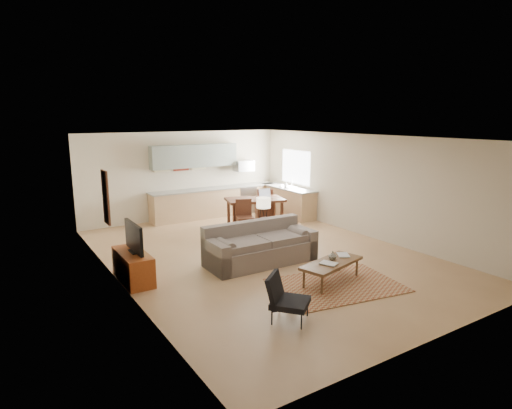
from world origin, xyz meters
TOP-DOWN VIEW (x-y plane):
  - room at (0.00, 0.00)m, footprint 9.00×9.00m
  - kitchen_counter_back at (0.90, 4.18)m, footprint 4.26×0.64m
  - kitchen_counter_right at (2.93, 3.00)m, footprint 0.64×2.26m
  - kitchen_range at (2.00, 4.18)m, footprint 0.62×0.62m
  - kitchen_microwave at (2.00, 4.20)m, footprint 0.62×0.40m
  - upper_cabinets at (0.30, 4.33)m, footprint 2.80×0.34m
  - window_right at (3.23, 3.00)m, footprint 0.02×1.40m
  - wall_art_left at (-3.21, 0.90)m, footprint 0.06×0.42m
  - triptych at (-0.10, 4.47)m, footprint 1.70×0.04m
  - rug at (0.19, -2.26)m, footprint 2.59×2.00m
  - sofa at (-0.32, -0.40)m, footprint 2.53×1.12m
  - coffee_table at (0.21, -2.08)m, footprint 1.51×0.90m
  - book_a at (-0.04, -2.20)m, footprint 0.46×0.48m
  - book_b at (0.56, -1.87)m, footprint 0.49×0.50m
  - vase at (0.31, -1.99)m, footprint 0.21×0.21m
  - armchair at (-1.40, -2.91)m, footprint 0.91×0.91m
  - tv_credenza at (-2.99, 0.06)m, footprint 0.48×1.26m
  - tv at (-2.94, 0.06)m, footprint 0.10×0.97m
  - console_table at (0.32, 0.47)m, footprint 0.70×0.57m
  - table_lamp at (0.32, 0.47)m, footprint 0.41×0.41m
  - dining_table at (1.27, 2.35)m, footprint 1.82×1.35m
  - dining_chair_near at (0.60, 1.81)m, footprint 0.58×0.59m
  - dining_chair_far at (1.93, 2.90)m, footprint 0.63×0.64m
  - laptop at (1.59, 2.24)m, footprint 0.39×0.31m
  - soap_bottle at (2.83, 2.97)m, footprint 0.12×0.12m

SIDE VIEW (x-z plane):
  - rug at x=0.19m, z-range 0.00..0.02m
  - coffee_table at x=0.21m, z-range 0.00..0.42m
  - tv_credenza at x=-2.99m, z-range 0.00..0.58m
  - console_table at x=0.32m, z-range 0.00..0.70m
  - armchair at x=-1.40m, z-range 0.00..0.74m
  - dining_table at x=1.27m, z-range 0.00..0.83m
  - book_b at x=0.56m, z-range 0.42..0.44m
  - book_a at x=-0.04m, z-range 0.42..0.45m
  - sofa at x=-0.32m, z-range 0.00..0.88m
  - kitchen_range at x=2.00m, z-range 0.00..0.90m
  - kitchen_counter_back at x=0.90m, z-range 0.00..0.92m
  - kitchen_counter_right at x=2.93m, z-range 0.00..0.92m
  - dining_chair_near at x=0.60m, z-range 0.00..0.94m
  - dining_chair_far at x=1.93m, z-range 0.00..1.00m
  - vase at x=0.31m, z-range 0.42..0.59m
  - tv at x=-2.94m, z-range 0.58..1.16m
  - laptop at x=1.59m, z-range 0.83..1.09m
  - table_lamp at x=0.32m, z-range 0.70..1.27m
  - soap_bottle at x=2.83m, z-range 0.92..1.11m
  - room at x=0.00m, z-range -3.15..5.85m
  - kitchen_microwave at x=2.00m, z-range 1.38..1.73m
  - window_right at x=3.23m, z-range 1.02..2.08m
  - wall_art_left at x=-3.21m, z-range 1.00..2.10m
  - triptych at x=-0.10m, z-range 1.50..2.00m
  - upper_cabinets at x=0.30m, z-range 1.60..2.30m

